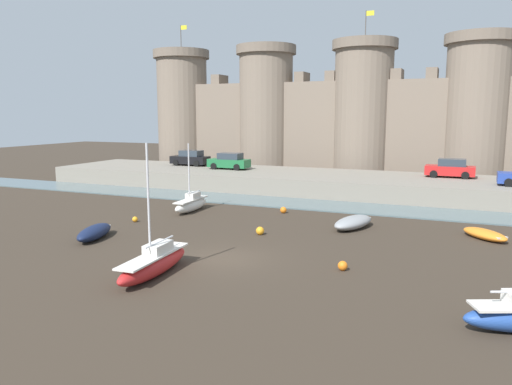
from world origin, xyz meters
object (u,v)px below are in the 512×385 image
(car_quay_east, at_px, (229,161))
(mooring_buoy_off_centre, at_px, (343,266))
(sailboat_foreground_centre, at_px, (191,204))
(mooring_buoy_near_shore, at_px, (135,219))
(rowboat_near_channel_left, at_px, (353,222))
(car_quay_centre_west, at_px, (450,168))
(mooring_buoy_near_channel, at_px, (283,210))
(car_quay_west, at_px, (190,158))
(sailboat_midflat_left, at_px, (154,263))
(mooring_buoy_mid_mud, at_px, (260,231))
(rowboat_foreground_right, at_px, (94,232))
(rowboat_foreground_left, at_px, (485,234))

(car_quay_east, bearing_deg, mooring_buoy_off_centre, -53.53)
(sailboat_foreground_centre, bearing_deg, mooring_buoy_near_shore, -108.61)
(sailboat_foreground_centre, relative_size, rowboat_near_channel_left, 1.24)
(car_quay_centre_west, bearing_deg, mooring_buoy_near_shore, -133.60)
(mooring_buoy_near_channel, distance_m, car_quay_west, 20.20)
(sailboat_foreground_centre, height_order, mooring_buoy_off_centre, sailboat_foreground_centre)
(sailboat_midflat_left, bearing_deg, car_quay_east, 109.24)
(sailboat_midflat_left, height_order, mooring_buoy_near_shore, sailboat_midflat_left)
(sailboat_foreground_centre, distance_m, rowboat_near_channel_left, 12.19)
(mooring_buoy_mid_mud, bearing_deg, car_quay_west, 129.53)
(sailboat_foreground_centre, relative_size, car_quay_centre_west, 1.22)
(rowboat_foreground_right, relative_size, mooring_buoy_near_shore, 10.16)
(sailboat_foreground_centre, height_order, sailboat_midflat_left, sailboat_midflat_left)
(sailboat_foreground_centre, height_order, mooring_buoy_near_channel, sailboat_foreground_centre)
(car_quay_centre_west, bearing_deg, rowboat_foreground_right, -126.69)
(mooring_buoy_near_shore, bearing_deg, sailboat_midflat_left, -49.36)
(sailboat_midflat_left, xyz_separation_m, car_quay_centre_west, (11.26, 28.48, 1.81))
(mooring_buoy_near_channel, bearing_deg, car_quay_centre_west, 50.73)
(mooring_buoy_off_centre, height_order, car_quay_centre_west, car_quay_centre_west)
(mooring_buoy_off_centre, bearing_deg, car_quay_centre_west, 81.45)
(rowboat_foreground_right, xyz_separation_m, mooring_buoy_off_centre, (14.46, -0.20, -0.18))
(sailboat_midflat_left, xyz_separation_m, car_quay_east, (-9.36, 26.81, 1.81))
(sailboat_foreground_centre, height_order, mooring_buoy_near_shore, sailboat_foreground_centre)
(rowboat_near_channel_left, height_order, mooring_buoy_near_channel, rowboat_near_channel_left)
(rowboat_foreground_right, xyz_separation_m, mooring_buoy_mid_mud, (8.37, 4.61, -0.16))
(mooring_buoy_near_channel, xyz_separation_m, car_quay_east, (-9.90, 11.44, 2.15))
(rowboat_foreground_left, distance_m, mooring_buoy_off_centre, 10.82)
(rowboat_foreground_right, bearing_deg, mooring_buoy_near_channel, 56.54)
(car_quay_west, bearing_deg, rowboat_foreground_left, -28.69)
(rowboat_foreground_left, bearing_deg, mooring_buoy_near_channel, 168.98)
(mooring_buoy_near_shore, distance_m, car_quay_centre_west, 27.32)
(rowboat_foreground_left, height_order, mooring_buoy_near_shore, rowboat_foreground_left)
(rowboat_near_channel_left, xyz_separation_m, mooring_buoy_near_shore, (-13.73, -3.76, -0.22))
(mooring_buoy_mid_mud, xyz_separation_m, mooring_buoy_near_shore, (-8.99, 0.03, -0.06))
(mooring_buoy_off_centre, distance_m, mooring_buoy_near_channel, 13.44)
(sailboat_foreground_centre, xyz_separation_m, sailboat_midflat_left, (5.95, -13.42, 0.02))
(car_quay_east, bearing_deg, sailboat_foreground_centre, -75.73)
(sailboat_foreground_centre, height_order, car_quay_west, sailboat_foreground_centre)
(rowboat_foreground_left, bearing_deg, rowboat_foreground_right, -157.14)
(mooring_buoy_near_shore, bearing_deg, rowboat_foreground_right, -82.35)
(rowboat_foreground_right, height_order, rowboat_near_channel_left, rowboat_near_channel_left)
(rowboat_near_channel_left, distance_m, car_quay_west, 26.36)
(rowboat_foreground_left, relative_size, car_quay_west, 0.74)
(car_quay_west, xyz_separation_m, car_quay_east, (5.39, -1.58, 0.00))
(car_quay_east, bearing_deg, rowboat_foreground_left, -31.24)
(car_quay_west, bearing_deg, mooring_buoy_off_centre, -47.64)
(sailboat_midflat_left, xyz_separation_m, mooring_buoy_near_shore, (-7.52, 8.76, -0.39))
(rowboat_near_channel_left, distance_m, car_quay_centre_west, 16.86)
(mooring_buoy_off_centre, xyz_separation_m, car_quay_west, (-22.32, 24.47, 2.16))
(rowboat_foreground_right, bearing_deg, car_quay_west, 107.93)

